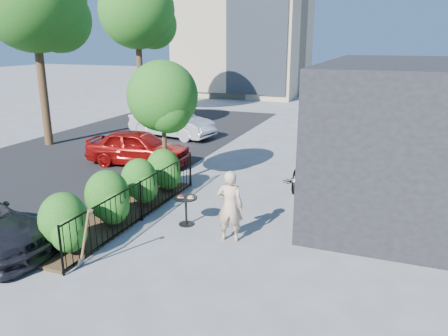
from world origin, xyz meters
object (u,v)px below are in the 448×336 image
at_px(street_tree_far, 138,15).
at_px(car_silver, 172,122).
at_px(patio_tree, 164,101).
at_px(cafe_table, 186,206).
at_px(street_tree_near, 34,6).
at_px(shovel, 84,242).
at_px(car_red, 139,147).
at_px(woman, 230,206).

distance_m(street_tree_far, car_silver, 8.15).
height_order(patio_tree, car_silver, patio_tree).
distance_m(street_tree_far, cafe_table, 17.67).
relative_size(street_tree_near, cafe_table, 10.40).
bearing_deg(shovel, car_red, 113.73).
distance_m(street_tree_near, cafe_table, 12.47).
bearing_deg(cafe_table, shovel, -109.14).
height_order(street_tree_near, shovel, street_tree_near).
height_order(patio_tree, street_tree_far, street_tree_far).
height_order(woman, shovel, woman).
bearing_deg(car_silver, shovel, -150.61).
relative_size(car_red, car_silver, 0.91).
height_order(street_tree_near, woman, street_tree_near).
xyz_separation_m(woman, shovel, (-2.31, -2.35, -0.25)).
xyz_separation_m(street_tree_near, street_tree_far, (0.00, 8.00, 0.00)).
height_order(woman, car_silver, woman).
relative_size(woman, car_red, 0.44).
distance_m(street_tree_near, street_tree_far, 8.00).
relative_size(patio_tree, car_red, 1.00).
relative_size(cafe_table, shovel, 0.57).
relative_size(patio_tree, car_silver, 0.91).
xyz_separation_m(street_tree_near, shovel, (8.68, -8.56, -5.31)).
xyz_separation_m(street_tree_near, cafe_table, (9.64, -5.78, -5.40)).
bearing_deg(car_red, street_tree_far, 24.11).
bearing_deg(cafe_table, patio_tree, 126.95).
distance_m(patio_tree, shovel, 5.86).
bearing_deg(street_tree_near, cafe_table, -30.95).
bearing_deg(car_red, patio_tree, -136.88).
bearing_deg(street_tree_near, street_tree_far, 90.00).
height_order(cafe_table, car_silver, car_silver).
bearing_deg(car_red, car_silver, 6.56).
bearing_deg(woman, patio_tree, -51.71).
bearing_deg(shovel, street_tree_far, 117.67).
distance_m(patio_tree, cafe_table, 3.94).
bearing_deg(car_red, woman, -138.10).
height_order(street_tree_near, car_silver, street_tree_near).
bearing_deg(patio_tree, cafe_table, -53.05).
height_order(woman, car_red, woman).
distance_m(street_tree_near, woman, 13.60).
distance_m(woman, car_red, 7.35).
bearing_deg(car_red, street_tree_near, 70.04).
height_order(patio_tree, car_red, patio_tree).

